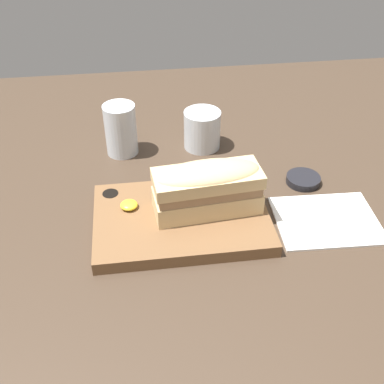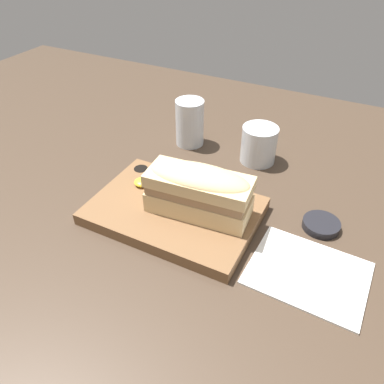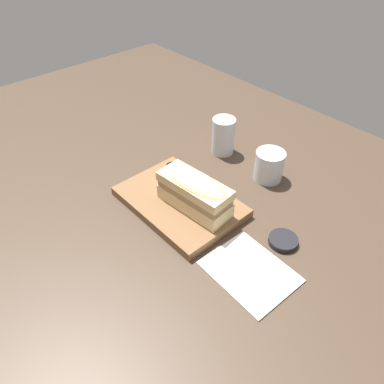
% 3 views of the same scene
% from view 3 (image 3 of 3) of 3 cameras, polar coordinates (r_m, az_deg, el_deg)
% --- Properties ---
extents(dining_table, '(1.91, 1.24, 0.02)m').
position_cam_3_polar(dining_table, '(0.97, -0.64, -0.57)').
color(dining_table, '#423326').
rests_on(dining_table, ground).
extents(serving_board, '(0.30, 0.20, 0.02)m').
position_cam_3_polar(serving_board, '(0.92, -1.88, -1.49)').
color(serving_board, brown).
rests_on(serving_board, dining_table).
extents(sandwich, '(0.18, 0.09, 0.09)m').
position_cam_3_polar(sandwich, '(0.86, 0.39, 0.18)').
color(sandwich, '#DBBC84').
rests_on(sandwich, serving_board).
extents(mustard_dollop, '(0.03, 0.03, 0.01)m').
position_cam_3_polar(mustard_dollop, '(0.97, -3.96, 2.54)').
color(mustard_dollop, yellow).
rests_on(mustard_dollop, serving_board).
extents(water_glass, '(0.07, 0.07, 0.11)m').
position_cam_3_polar(water_glass, '(1.09, 4.77, 8.19)').
color(water_glass, silver).
rests_on(water_glass, dining_table).
extents(wine_glass, '(0.08, 0.08, 0.08)m').
position_cam_3_polar(wine_glass, '(1.01, 11.65, 3.89)').
color(wine_glass, silver).
rests_on(wine_glass, dining_table).
extents(napkin, '(0.18, 0.15, 0.00)m').
position_cam_3_polar(napkin, '(0.79, 8.80, -11.90)').
color(napkin, white).
rests_on(napkin, dining_table).
extents(condiment_dish, '(0.07, 0.07, 0.01)m').
position_cam_3_polar(condiment_dish, '(0.86, 13.71, -7.21)').
color(condiment_dish, black).
rests_on(condiment_dish, dining_table).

